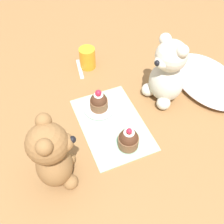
# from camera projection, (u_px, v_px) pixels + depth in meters

# --- Properties ---
(ground_plane) EXTENTS (4.00, 4.00, 0.00)m
(ground_plane) POSITION_uv_depth(u_px,v_px,m) (112.00, 124.00, 0.77)
(ground_plane) COLOR olive
(knitted_placemat) EXTENTS (0.27, 0.18, 0.01)m
(knitted_placemat) POSITION_uv_depth(u_px,v_px,m) (112.00, 124.00, 0.77)
(knitted_placemat) COLOR #8EBC99
(knitted_placemat) RESTS_ON ground_plane
(tulle_cloth) EXTENTS (0.29, 0.19, 0.04)m
(tulle_cloth) POSITION_uv_depth(u_px,v_px,m) (207.00, 80.00, 0.86)
(tulle_cloth) COLOR silver
(tulle_cloth) RESTS_ON ground_plane
(teddy_bear_cream) EXTENTS (0.13, 0.12, 0.21)m
(teddy_bear_cream) POSITION_uv_depth(u_px,v_px,m) (167.00, 74.00, 0.77)
(teddy_bear_cream) COLOR beige
(teddy_bear_cream) RESTS_ON ground_plane
(teddy_bear_tan) EXTENTS (0.11, 0.11, 0.20)m
(teddy_bear_tan) POSITION_uv_depth(u_px,v_px,m) (53.00, 155.00, 0.59)
(teddy_bear_tan) COLOR olive
(teddy_bear_tan) RESTS_ON ground_plane
(cupcake_near_cream_bear) EXTENTS (0.06, 0.06, 0.07)m
(cupcake_near_cream_bear) POSITION_uv_depth(u_px,v_px,m) (128.00, 139.00, 0.70)
(cupcake_near_cream_bear) COLOR brown
(cupcake_near_cream_bear) RESTS_ON knitted_placemat
(saucer_plate) EXTENTS (0.09, 0.09, 0.01)m
(saucer_plate) POSITION_uv_depth(u_px,v_px,m) (99.00, 108.00, 0.80)
(saucer_plate) COLOR white
(saucer_plate) RESTS_ON knitted_placemat
(cupcake_near_tan_bear) EXTENTS (0.05, 0.05, 0.07)m
(cupcake_near_tan_bear) POSITION_uv_depth(u_px,v_px,m) (99.00, 102.00, 0.78)
(cupcake_near_tan_bear) COLOR brown
(cupcake_near_tan_bear) RESTS_ON saucer_plate
(juice_glass) EXTENTS (0.06, 0.06, 0.07)m
(juice_glass) POSITION_uv_depth(u_px,v_px,m) (87.00, 58.00, 0.91)
(juice_glass) COLOR orange
(juice_glass) RESTS_ON ground_plane
(teaspoon) EXTENTS (0.10, 0.03, 0.01)m
(teaspoon) POSITION_uv_depth(u_px,v_px,m) (80.00, 69.00, 0.92)
(teaspoon) COLOR silver
(teaspoon) RESTS_ON ground_plane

